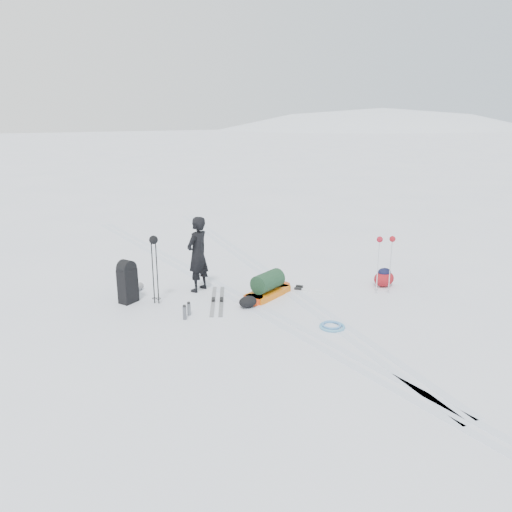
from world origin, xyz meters
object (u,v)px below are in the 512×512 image
object	(u,v)px
pulk_sled	(268,287)
expedition_rucksack	(129,282)
ski_poles_black	(154,248)
skier	(198,254)

from	to	relation	value
pulk_sled	expedition_rucksack	world-z (taller)	expedition_rucksack
pulk_sled	ski_poles_black	bearing A→B (deg)	137.33
expedition_rucksack	pulk_sled	bearing A→B (deg)	-52.35
skier	ski_poles_black	world-z (taller)	skier
expedition_rucksack	ski_poles_black	world-z (taller)	ski_poles_black
skier	pulk_sled	distance (m)	1.65
pulk_sled	ski_poles_black	xyz separation A→B (m)	(-2.14, 0.78, 0.95)
expedition_rucksack	ski_poles_black	size ratio (longest dim) A/B	0.65
pulk_sled	expedition_rucksack	size ratio (longest dim) A/B	1.56
skier	expedition_rucksack	bearing A→B (deg)	-33.30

